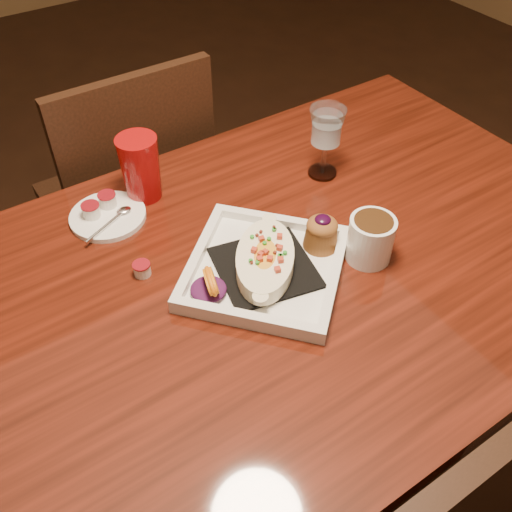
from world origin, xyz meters
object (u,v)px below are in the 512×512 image
table (257,308)px  red_tumbler (141,168)px  chair_far (133,199)px  saucer (106,214)px  coffee_mug (372,237)px  plate (271,261)px  goblet (326,130)px

table → red_tumbler: bearing=102.0°
chair_far → saucer: (-0.17, -0.32, 0.25)m
coffee_mug → chair_far: bearing=88.2°
table → saucer: (-0.17, 0.31, 0.11)m
saucer → table: bearing=-61.0°
plate → coffee_mug: (0.18, -0.07, 0.02)m
coffee_mug → saucer: bearing=116.4°
coffee_mug → red_tumbler: (-0.28, 0.41, 0.02)m
chair_far → plate: bearing=92.4°
table → coffee_mug: coffee_mug is taller
table → saucer: saucer is taller
coffee_mug → red_tumbler: red_tumbler is taller
goblet → saucer: (-0.47, 0.12, -0.10)m
table → red_tumbler: red_tumbler is taller
table → chair_far: chair_far is taller
red_tumbler → coffee_mug: bearing=-55.8°
plate → table: bearing=127.8°
chair_far → saucer: chair_far is taller
table → goblet: size_ratio=9.23×
coffee_mug → saucer: size_ratio=0.77×
table → goblet: bearing=31.4°
goblet → saucer: 0.49m
plate → goblet: bearing=-6.9°
chair_far → goblet: bearing=123.6°
saucer → goblet: bearing=-14.9°
goblet → saucer: bearing=165.1°
chair_far → coffee_mug: (0.21, -0.71, 0.29)m
chair_far → goblet: 0.64m
table → chair_far: size_ratio=1.61×
plate → saucer: 0.37m
goblet → coffee_mug: bearing=-109.6°
goblet → saucer: goblet is taller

